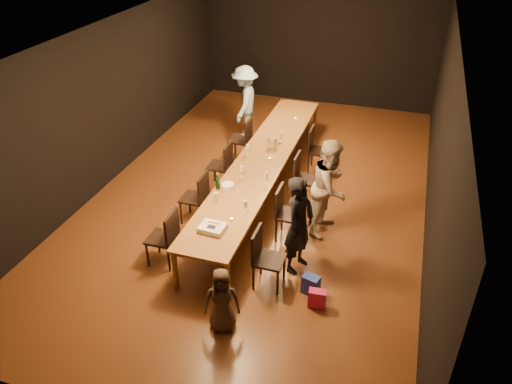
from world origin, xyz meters
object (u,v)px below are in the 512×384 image
(chair_right_1, at_px, (290,214))
(chair_left_2, at_px, (219,165))
(chair_right_3, at_px, (320,150))
(man_blue, at_px, (245,102))
(chair_left_1, at_px, (194,197))
(chair_right_0, at_px, (269,259))
(chair_left_3, at_px, (240,139))
(birthday_cake, at_px, (212,228))
(woman_birthday, at_px, (299,225))
(champagne_bottle, at_px, (218,181))
(chair_left_0, at_px, (162,237))
(chair_right_2, at_px, (306,179))
(ice_bucket, at_px, (272,143))
(table, at_px, (262,161))
(plate_stack, at_px, (228,187))
(child, at_px, (222,300))
(woman_tan, at_px, (330,187))

(chair_right_1, height_order, chair_left_2, same)
(chair_right_3, relative_size, chair_left_2, 1.00)
(man_blue, bearing_deg, chair_right_1, 22.81)
(chair_right_3, height_order, chair_left_1, same)
(chair_right_0, relative_size, chair_left_1, 1.00)
(chair_left_1, relative_size, chair_left_2, 1.00)
(chair_left_3, relative_size, birthday_cake, 2.42)
(chair_left_3, height_order, woman_birthday, woman_birthday)
(birthday_cake, xyz_separation_m, champagne_bottle, (-0.35, 1.11, 0.11))
(chair_left_0, xyz_separation_m, woman_birthday, (2.00, 0.51, 0.32))
(birthday_cake, height_order, champagne_bottle, champagne_bottle)
(chair_right_0, relative_size, chair_left_3, 1.00)
(chair_right_0, distance_m, chair_right_3, 3.60)
(chair_right_2, xyz_separation_m, ice_bucket, (-0.79, 0.47, 0.40))
(chair_right_2, relative_size, chair_left_0, 1.00)
(chair_right_3, relative_size, woman_birthday, 0.59)
(chair_left_2, bearing_deg, birthday_cake, -160.72)
(chair_right_1, distance_m, chair_left_0, 2.08)
(woman_birthday, bearing_deg, man_blue, 45.44)
(chair_left_0, bearing_deg, birthday_cake, -87.09)
(table, distance_m, woman_birthday, 2.22)
(chair_left_0, height_order, birthday_cake, chair_left_0)
(birthday_cake, bearing_deg, woman_birthday, 25.11)
(chair_left_0, height_order, chair_left_1, same)
(chair_right_3, bearing_deg, table, -35.31)
(chair_left_1, height_order, plate_stack, chair_left_1)
(chair_left_1, height_order, child, child)
(chair_right_3, height_order, champagne_bottle, champagne_bottle)
(chair_right_3, height_order, child, child)
(plate_stack, bearing_deg, ice_bucket, 81.10)
(chair_right_1, distance_m, chair_left_2, 2.08)
(chair_right_3, xyz_separation_m, birthday_cake, (-0.87, -3.56, 0.33))
(chair_left_0, height_order, chair_left_3, same)
(woman_tan, relative_size, plate_stack, 8.08)
(woman_birthday, bearing_deg, chair_right_3, 22.86)
(chair_left_1, height_order, woman_tan, woman_tan)
(chair_right_0, relative_size, chair_right_3, 1.00)
(woman_birthday, bearing_deg, birthday_cake, 128.89)
(table, bearing_deg, child, -81.48)
(chair_left_2, relative_size, man_blue, 0.57)
(ice_bucket, bearing_deg, chair_right_1, -64.70)
(chair_right_2, relative_size, woman_tan, 0.56)
(woman_birthday, height_order, plate_stack, woman_birthday)
(chair_left_2, bearing_deg, chair_left_1, -180.00)
(chair_left_2, distance_m, chair_left_3, 1.20)
(chair_right_0, relative_size, woman_tan, 0.56)
(chair_left_2, xyz_separation_m, child, (1.36, -3.40, 0.02))
(chair_left_1, height_order, chair_left_3, same)
(chair_right_3, relative_size, champagne_bottle, 3.00)
(woman_tan, distance_m, child, 2.81)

